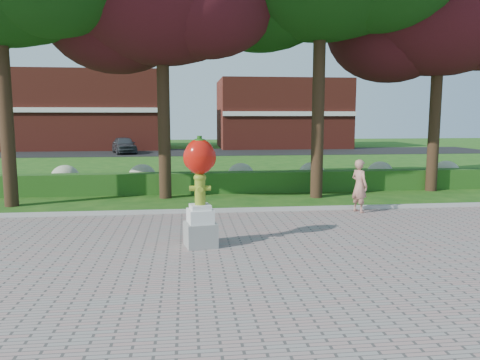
# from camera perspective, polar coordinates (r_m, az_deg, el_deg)

# --- Properties ---
(ground) EXTENTS (100.00, 100.00, 0.00)m
(ground) POSITION_cam_1_polar(r_m,az_deg,el_deg) (11.46, -0.21, -7.13)
(ground) COLOR #184B12
(ground) RESTS_ON ground
(walkway) EXTENTS (40.00, 14.00, 0.04)m
(walkway) POSITION_cam_1_polar(r_m,az_deg,el_deg) (7.69, 3.23, -14.59)
(walkway) COLOR gray
(walkway) RESTS_ON ground
(curb) EXTENTS (40.00, 0.18, 0.15)m
(curb) POSITION_cam_1_polar(r_m,az_deg,el_deg) (14.35, -1.55, -3.78)
(curb) COLOR #ADADA5
(curb) RESTS_ON ground
(lawn_hedge) EXTENTS (24.00, 0.70, 0.80)m
(lawn_hedge) POSITION_cam_1_polar(r_m,az_deg,el_deg) (18.23, -2.66, -0.29)
(lawn_hedge) COLOR #1E4513
(lawn_hedge) RESTS_ON ground
(hydrangea_row) EXTENTS (20.10, 1.10, 0.99)m
(hydrangea_row) POSITION_cam_1_polar(r_m,az_deg,el_deg) (19.24, -1.17, 0.60)
(hydrangea_row) COLOR #A1AA82
(hydrangea_row) RESTS_ON ground
(street) EXTENTS (50.00, 8.00, 0.02)m
(street) POSITION_cam_1_polar(r_m,az_deg,el_deg) (39.14, -4.79, 3.41)
(street) COLOR black
(street) RESTS_ON ground
(building_left) EXTENTS (14.00, 8.00, 7.00)m
(building_left) POSITION_cam_1_polar(r_m,az_deg,el_deg) (45.86, -17.81, 8.06)
(building_left) COLOR maroon
(building_left) RESTS_ON ground
(building_right) EXTENTS (12.00, 8.00, 6.40)m
(building_right) POSITION_cam_1_polar(r_m,az_deg,el_deg) (45.94, 5.04, 8.02)
(building_right) COLOR maroon
(building_right) RESTS_ON ground
(tree_far_right) EXTENTS (7.88, 6.72, 10.21)m
(tree_far_right) POSITION_cam_1_polar(r_m,az_deg,el_deg) (20.45, 22.91, 18.50)
(tree_far_right) COLOR black
(tree_far_right) RESTS_ON ground
(hydrant_sculpture) EXTENTS (0.78, 0.78, 2.48)m
(hydrant_sculpture) POSITION_cam_1_polar(r_m,az_deg,el_deg) (10.41, -4.90, -1.05)
(hydrant_sculpture) COLOR gray
(hydrant_sculpture) RESTS_ON walkway
(woman) EXTENTS (0.60, 0.70, 1.62)m
(woman) POSITION_cam_1_polar(r_m,az_deg,el_deg) (14.68, 14.35, -0.69)
(woman) COLOR tan
(woman) RESTS_ON walkway
(parked_car) EXTENTS (2.60, 4.24, 1.35)m
(parked_car) POSITION_cam_1_polar(r_m,az_deg,el_deg) (38.73, -13.95, 4.18)
(parked_car) COLOR #3E4045
(parked_car) RESTS_ON street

